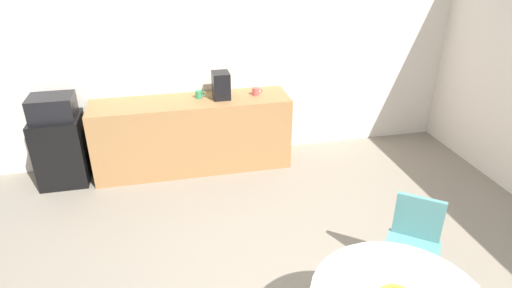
{
  "coord_description": "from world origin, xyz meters",
  "views": [
    {
      "loc": [
        -0.83,
        -2.25,
        2.73
      ],
      "look_at": [
        -0.06,
        1.24,
        0.95
      ],
      "focal_mm": 30.28,
      "sensor_mm": 36.0,
      "label": 1
    }
  ],
  "objects_px": {
    "chair_teal": "(415,235)",
    "coffee_maker": "(221,85)",
    "microwave": "(52,107)",
    "mug_white": "(256,91)",
    "mug_green": "(199,94)",
    "mini_fridge": "(62,150)"
  },
  "relations": [
    {
      "from": "chair_teal",
      "to": "coffee_maker",
      "type": "distance_m",
      "value": 2.79
    },
    {
      "from": "microwave",
      "to": "chair_teal",
      "type": "height_order",
      "value": "microwave"
    },
    {
      "from": "chair_teal",
      "to": "mug_white",
      "type": "height_order",
      "value": "mug_white"
    },
    {
      "from": "microwave",
      "to": "mug_white",
      "type": "distance_m",
      "value": 2.34
    },
    {
      "from": "mug_green",
      "to": "chair_teal",
      "type": "bearing_deg",
      "value": -60.06
    },
    {
      "from": "mini_fridge",
      "to": "mug_green",
      "type": "xyz_separation_m",
      "value": [
        1.65,
        0.06,
        0.54
      ]
    },
    {
      "from": "microwave",
      "to": "coffee_maker",
      "type": "relative_size",
      "value": 1.5
    },
    {
      "from": "mini_fridge",
      "to": "chair_teal",
      "type": "relative_size",
      "value": 0.98
    },
    {
      "from": "mug_green",
      "to": "mini_fridge",
      "type": "bearing_deg",
      "value": -178.04
    },
    {
      "from": "microwave",
      "to": "mug_white",
      "type": "height_order",
      "value": "microwave"
    },
    {
      "from": "mug_white",
      "to": "coffee_maker",
      "type": "relative_size",
      "value": 0.4
    },
    {
      "from": "mug_white",
      "to": "chair_teal",
      "type": "bearing_deg",
      "value": -72.84
    },
    {
      "from": "coffee_maker",
      "to": "chair_teal",
      "type": "bearing_deg",
      "value": -64.24
    },
    {
      "from": "mini_fridge",
      "to": "coffee_maker",
      "type": "height_order",
      "value": "coffee_maker"
    },
    {
      "from": "chair_teal",
      "to": "mug_green",
      "type": "relative_size",
      "value": 6.43
    },
    {
      "from": "coffee_maker",
      "to": "mini_fridge",
      "type": "bearing_deg",
      "value": 180.0
    },
    {
      "from": "chair_teal",
      "to": "mug_green",
      "type": "xyz_separation_m",
      "value": [
        -1.45,
        2.52,
        0.43
      ]
    },
    {
      "from": "mug_green",
      "to": "microwave",
      "type": "bearing_deg",
      "value": -178.04
    },
    {
      "from": "microwave",
      "to": "mug_white",
      "type": "xyz_separation_m",
      "value": [
        2.34,
        0.0,
        0.0
      ]
    },
    {
      "from": "mini_fridge",
      "to": "mug_white",
      "type": "relative_size",
      "value": 6.32
    },
    {
      "from": "mini_fridge",
      "to": "mug_white",
      "type": "xyz_separation_m",
      "value": [
        2.34,
        0.0,
        0.54
      ]
    },
    {
      "from": "chair_teal",
      "to": "coffee_maker",
      "type": "height_order",
      "value": "coffee_maker"
    }
  ]
}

